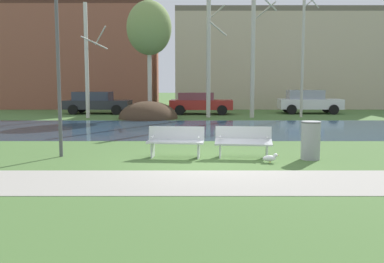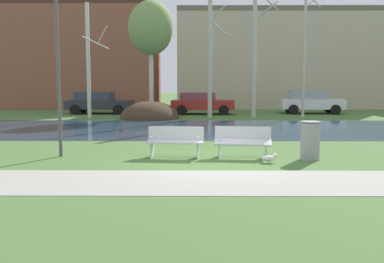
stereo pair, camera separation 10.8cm
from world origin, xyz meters
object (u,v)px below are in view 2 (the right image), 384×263
(bench_right, at_px, (243,141))
(parked_van_nearest_dark, at_px, (98,102))
(trash_bin, at_px, (310,140))
(streetlamp, at_px, (57,38))
(parked_hatch_third_white, at_px, (310,101))
(bench_left, at_px, (175,141))
(parked_sedan_second_red, at_px, (202,103))
(seagull, at_px, (270,158))

(bench_right, xyz_separation_m, parked_van_nearest_dark, (-7.79, 16.95, 0.30))
(trash_bin, distance_m, streetlamp, 7.60)
(trash_bin, bearing_deg, parked_hatch_third_white, 75.59)
(bench_left, bearing_deg, parked_van_nearest_dark, 109.09)
(streetlamp, bearing_deg, trash_bin, -3.71)
(trash_bin, distance_m, parked_van_nearest_dark, 19.76)
(bench_left, bearing_deg, parked_sedan_second_red, 86.58)
(bench_left, relative_size, trash_bin, 1.55)
(streetlamp, relative_size, parked_van_nearest_dark, 1.14)
(trash_bin, bearing_deg, seagull, -156.29)
(bench_left, xyz_separation_m, trash_bin, (3.74, -0.32, 0.08))
(streetlamp, distance_m, parked_sedan_second_red, 17.14)
(bench_left, height_order, parked_van_nearest_dark, parked_van_nearest_dark)
(streetlamp, height_order, parked_van_nearest_dark, streetlamp)
(trash_bin, bearing_deg, parked_van_nearest_dark, 119.09)
(seagull, xyz_separation_m, parked_van_nearest_dark, (-8.41, 17.80, 0.64))
(seagull, bearing_deg, parked_hatch_third_white, 72.46)
(parked_sedan_second_red, height_order, parked_hatch_third_white, parked_hatch_third_white)
(bench_left, bearing_deg, streetlamp, 177.64)
(bench_left, distance_m, parked_van_nearest_dark, 17.94)
(trash_bin, distance_m, seagull, 1.37)
(parked_van_nearest_dark, height_order, parked_hatch_third_white, parked_hatch_third_white)
(bench_right, height_order, parked_hatch_third_white, parked_hatch_third_white)
(bench_right, bearing_deg, trash_bin, -9.99)
(parked_van_nearest_dark, relative_size, parked_sedan_second_red, 1.05)
(bench_left, xyz_separation_m, seagull, (2.54, -0.85, -0.34))
(streetlamp, bearing_deg, seagull, -9.56)
(trash_bin, height_order, parked_van_nearest_dark, parked_van_nearest_dark)
(seagull, relative_size, parked_hatch_third_white, 0.10)
(trash_bin, relative_size, streetlamp, 0.21)
(trash_bin, relative_size, seagull, 2.44)
(trash_bin, xyz_separation_m, streetlamp, (-7.04, 0.46, 2.82))
(bench_left, xyz_separation_m, streetlamp, (-3.30, 0.14, 2.89))
(seagull, bearing_deg, parked_van_nearest_dark, 115.29)
(trash_bin, distance_m, parked_hatch_third_white, 17.98)
(bench_left, xyz_separation_m, bench_right, (1.92, 0.00, 0.00))
(streetlamp, bearing_deg, parked_van_nearest_dark, 98.68)
(bench_right, bearing_deg, parked_sedan_second_red, 93.23)
(trash_bin, bearing_deg, parked_sedan_second_red, 99.28)
(parked_hatch_third_white, bearing_deg, bench_right, -110.21)
(parked_van_nearest_dark, height_order, parked_sedan_second_red, parked_van_nearest_dark)
(bench_left, relative_size, parked_hatch_third_white, 0.40)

